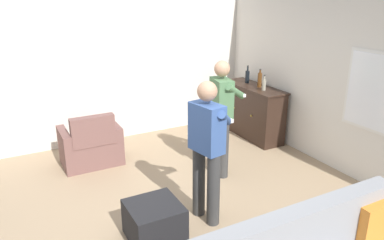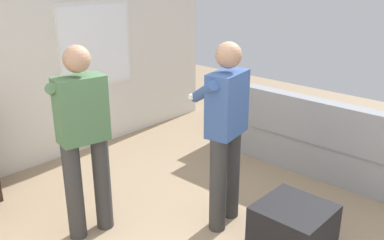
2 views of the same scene
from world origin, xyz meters
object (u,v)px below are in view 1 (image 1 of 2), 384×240
bottle_wine_green (260,80)px  person_standing_right (207,146)px  bottle_spirits_clear (264,84)px  sideboard_cabinet (253,111)px  armchair (91,147)px  person_standing_left (222,113)px  ottoman (154,221)px  bottle_liquor_amber (247,76)px

bottle_wine_green → person_standing_right: bearing=-49.5°
bottle_spirits_clear → person_standing_right: person_standing_right is taller
sideboard_cabinet → bottle_wine_green: size_ratio=4.27×
armchair → sideboard_cabinet: size_ratio=0.64×
bottle_wine_green → person_standing_left: person_standing_left is taller
armchair → bottle_wine_green: 3.09m
bottle_wine_green → person_standing_left: (0.90, -1.35, -0.15)m
armchair → bottle_spirits_clear: bottle_spirits_clear is taller
ottoman → bottle_spirits_clear: bearing=121.1°
bottle_wine_green → person_standing_right: person_standing_right is taller
armchair → person_standing_left: person_standing_left is taller
sideboard_cabinet → ottoman: sideboard_cabinet is taller
sideboard_cabinet → ottoman: (1.97, -2.77, -0.27)m
sideboard_cabinet → ottoman: size_ratio=2.44×
bottle_spirits_clear → person_standing_left: size_ratio=0.16×
sideboard_cabinet → person_standing_left: bearing=-53.0°
bottle_spirits_clear → person_standing_right: size_ratio=0.16×
ottoman → person_standing_right: (-0.06, 0.69, 0.73)m
bottle_wine_green → ottoman: (1.88, -2.82, -0.88)m
sideboard_cabinet → person_standing_left: 1.70m
armchair → bottle_liquor_amber: size_ratio=2.72×
armchair → bottle_wine_green: bearing=84.4°
bottle_wine_green → ottoman: bottle_wine_green is taller
bottle_liquor_amber → sideboard_cabinet: bearing=-7.0°
ottoman → bottle_wine_green: bearing=123.7°
bottle_spirits_clear → person_standing_left: person_standing_left is taller
bottle_wine_green → bottle_liquor_amber: bearing=-177.2°
sideboard_cabinet → bottle_spirits_clear: 0.66m
person_standing_right → ottoman: bearing=-84.9°
bottle_liquor_amber → bottle_spirits_clear: bearing=-6.3°
sideboard_cabinet → person_standing_left: person_standing_left is taller
armchair → sideboard_cabinet: bearing=86.0°
sideboard_cabinet → bottle_spirits_clear: bearing=-5.8°
person_standing_left → sideboard_cabinet: bearing=127.0°
person_standing_right → bottle_spirits_clear: bearing=127.9°
sideboard_cabinet → person_standing_left: (0.98, -1.31, 0.46)m
sideboard_cabinet → bottle_spirits_clear: bottle_spirits_clear is taller
bottle_wine_green → ottoman: size_ratio=0.57×
armchair → bottle_wine_green: bottle_wine_green is taller
sideboard_cabinet → person_standing_right: person_standing_right is taller
bottle_liquor_amber → ottoman: (2.22, -2.80, -0.87)m
bottle_liquor_amber → bottle_spirits_clear: 0.57m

